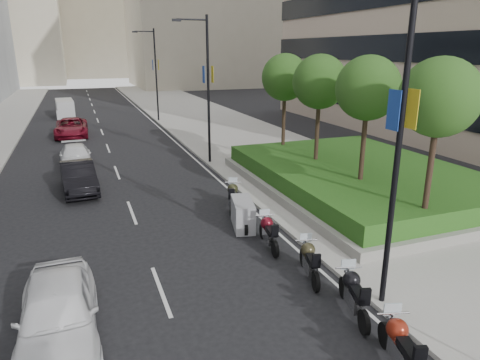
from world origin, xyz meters
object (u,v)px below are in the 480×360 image
lamp_post_2 (154,70)px  motorcycle_3 (309,261)px  motorcycle_1 (401,347)px  car_a (58,313)px  motorcycle_2 (354,294)px  motorcycle_5 (243,214)px  motorcycle_4 (268,232)px  motorcycle_6 (232,196)px  lamp_post_0 (395,131)px  car_c (76,156)px  car_d (71,127)px  lamp_post_1 (206,83)px  delivery_van (65,109)px  car_b (78,177)px

lamp_post_2 → motorcycle_3: size_ratio=4.19×
motorcycle_1 → car_a: bearing=78.4°
motorcycle_2 → motorcycle_5: motorcycle_5 is taller
motorcycle_4 → motorcycle_6: motorcycle_6 is taller
lamp_post_0 → car_c: (-7.88, 19.32, -4.41)m
motorcycle_2 → motorcycle_1: bearing=-171.6°
motorcycle_4 → car_d: car_d is taller
lamp_post_0 → car_d: lamp_post_0 is taller
lamp_post_1 → motorcycle_1: (-1.19, -19.29, -4.44)m
motorcycle_2 → delivery_van: (-7.86, 41.51, 0.26)m
motorcycle_4 → lamp_post_2: bearing=5.3°
car_c → motorcycle_2: bearing=-71.7°
car_b → car_c: (-0.10, 5.28, -0.10)m
lamp_post_2 → car_a: size_ratio=1.91×
lamp_post_1 → motorcycle_6: size_ratio=4.13×
motorcycle_5 → car_d: 24.02m
car_b → car_d: 15.70m
motorcycle_1 → delivery_van: delivery_van is taller
lamp_post_2 → car_d: 10.59m
motorcycle_1 → motorcycle_4: 6.89m
motorcycle_6 → motorcycle_1: bearing=-157.2°
lamp_post_2 → motorcycle_1: size_ratio=3.95×
lamp_post_0 → car_d: (-8.12, 29.73, -4.29)m
lamp_post_1 → lamp_post_2: size_ratio=1.00×
car_a → car_b: car_a is taller
motorcycle_3 → motorcycle_6: size_ratio=0.99×
motorcycle_3 → car_b: bearing=44.6°
motorcycle_2 → car_b: 15.69m
lamp_post_1 → motorcycle_3: lamp_post_1 is taller
lamp_post_0 → motorcycle_1: bearing=-117.4°
motorcycle_4 → motorcycle_6: size_ratio=1.01×
motorcycle_4 → motorcycle_6: 4.18m
motorcycle_1 → motorcycle_5: (-0.38, 8.92, -0.04)m
lamp_post_0 → car_c: 21.33m
motorcycle_1 → car_d: 32.76m
car_c → lamp_post_0: bearing=-69.4°
motorcycle_5 → motorcycle_6: size_ratio=0.94×
lamp_post_0 → delivery_van: size_ratio=1.97×
motorcycle_5 → delivery_van: bearing=24.7°
lamp_post_0 → motorcycle_5: 8.15m
lamp_post_2 → motorcycle_6: size_ratio=4.13×
motorcycle_1 → car_c: bearing=33.6°
motorcycle_6 → car_c: size_ratio=0.48×
car_d → lamp_post_0: bearing=-73.3°
motorcycle_4 → car_a: (-7.09, -3.04, 0.22)m
lamp_post_0 → motorcycle_5: (-1.57, 6.62, -4.48)m
motorcycle_2 → motorcycle_3: motorcycle_2 is taller
motorcycle_4 → lamp_post_0: bearing=-156.0°
car_c → car_a: bearing=-93.3°
lamp_post_1 → motorcycle_2: lamp_post_1 is taller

